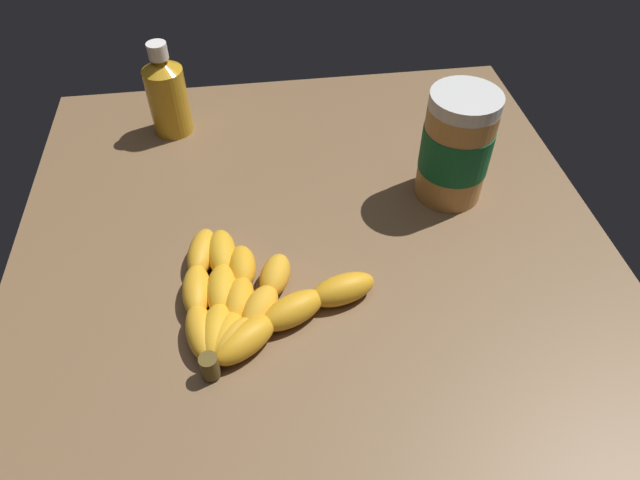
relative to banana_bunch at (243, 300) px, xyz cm
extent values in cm
cube|color=brown|center=(9.09, -9.36, -3.55)|extent=(81.44, 77.05, 3.65)
ellipsoid|color=gold|center=(-5.45, -0.04, 0.06)|extent=(7.61, 8.60, 3.58)
ellipsoid|color=gold|center=(-2.21, -5.54, 0.06)|extent=(6.64, 8.79, 3.58)
ellipsoid|color=gold|center=(-0.05, -11.56, 0.06)|extent=(5.44, 8.66, 3.58)
ellipsoid|color=gold|center=(-5.27, 1.08, -0.01)|extent=(6.94, 6.76, 3.44)
ellipsoid|color=gold|center=(-1.27, -1.89, -0.01)|extent=(7.13, 6.16, 3.44)
ellipsoid|color=gold|center=(3.24, -4.00, -0.01)|extent=(7.04, 5.31, 3.44)
ellipsoid|color=gold|center=(-4.58, 2.06, -0.05)|extent=(7.15, 5.73, 3.36)
ellipsoid|color=gold|center=(0.18, 0.42, -0.05)|extent=(6.91, 4.67, 3.36)
ellipsoid|color=gold|center=(5.17, -0.15, -0.05)|extent=(6.34, 3.39, 3.36)
ellipsoid|color=gold|center=(-3.87, 3.03, 0.03)|extent=(7.77, 4.70, 3.52)
ellipsoid|color=gold|center=(1.91, 2.34, 0.03)|extent=(7.51, 4.01, 3.52)
ellipsoid|color=gold|center=(7.73, 2.23, 0.03)|extent=(7.39, 3.76, 3.52)
ellipsoid|color=gold|center=(-3.77, 4.66, -0.07)|extent=(8.08, 4.73, 3.32)
ellipsoid|color=gold|center=(2.23, 5.26, -0.07)|extent=(7.59, 3.34, 3.32)
ellipsoid|color=gold|center=(8.24, 4.68, -0.07)|extent=(8.08, 4.70, 3.32)
cylinder|color=brown|center=(-8.22, 3.77, 0.07)|extent=(2.00, 2.00, 3.00)
cylinder|color=#BF8442|center=(16.82, -29.46, 5.23)|extent=(9.16, 9.16, 13.91)
cylinder|color=#0F592D|center=(16.82, -29.46, 5.93)|extent=(9.34, 9.34, 6.26)
cylinder|color=silver|center=(16.82, -29.46, 13.10)|extent=(9.11, 9.11, 1.82)
cylinder|color=gold|center=(37.45, 9.37, 3.53)|extent=(6.05, 6.05, 10.51)
cone|color=gold|center=(37.45, 9.37, 9.72)|extent=(6.05, 6.05, 1.87)
cylinder|color=white|center=(37.45, 9.37, 11.81)|extent=(2.90, 2.90, 2.31)
camera|label=1|loc=(-40.44, -3.30, 51.41)|focal=31.67mm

